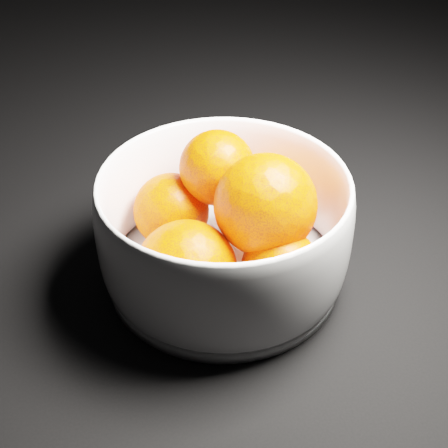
{
  "coord_description": "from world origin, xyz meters",
  "views": [
    {
      "loc": [
        0.22,
        -0.66,
        0.38
      ],
      "look_at": [
        0.25,
        -0.25,
        0.06
      ],
      "focal_mm": 50.0,
      "sensor_mm": 36.0,
      "label": 1
    }
  ],
  "objects": [
    {
      "name": "orange_pile",
      "position": [
        0.25,
        -0.25,
        0.06
      ],
      "size": [
        0.15,
        0.17,
        0.12
      ],
      "color": "#FF3E01",
      "rests_on": "bowl"
    },
    {
      "name": "bowl",
      "position": [
        0.25,
        -0.25,
        0.05
      ],
      "size": [
        0.21,
        0.21,
        0.1
      ],
      "rotation": [
        0.0,
        0.0,
        -0.31
      ],
      "color": "white",
      "rests_on": "ground"
    }
  ]
}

